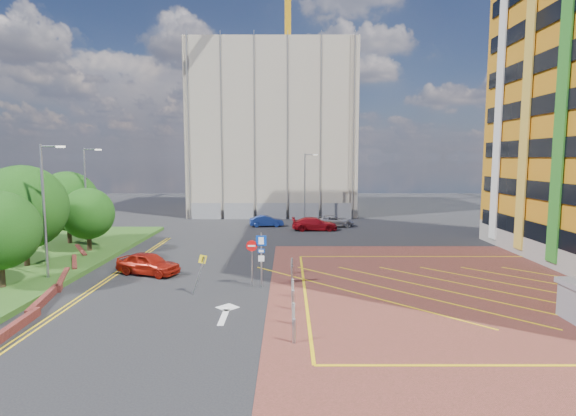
{
  "coord_description": "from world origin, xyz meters",
  "views": [
    {
      "loc": [
        2.07,
        -24.52,
        7.52
      ],
      "look_at": [
        2.05,
        2.76,
        4.45
      ],
      "focal_mm": 28.0,
      "sensor_mm": 36.0,
      "label": 1
    }
  ],
  "objects_px": {
    "tree_d": "(68,201)",
    "tree_c": "(88,214)",
    "tree_b": "(23,207)",
    "lamp_left_far": "(87,193)",
    "lamp_back": "(305,185)",
    "car_red_left": "(148,263)",
    "car_blue_back": "(266,221)",
    "car_red_back": "(315,224)",
    "warning_sign": "(200,269)",
    "sign_cluster": "(258,254)",
    "car_silver_back": "(333,221)",
    "lamp_left_near": "(45,206)"
  },
  "relations": [
    {
      "from": "lamp_back",
      "to": "car_red_back",
      "type": "height_order",
      "value": "lamp_back"
    },
    {
      "from": "tree_b",
      "to": "car_red_back",
      "type": "bearing_deg",
      "value": 39.17
    },
    {
      "from": "sign_cluster",
      "to": "car_silver_back",
      "type": "xyz_separation_m",
      "value": [
        6.69,
        22.98,
        -1.32
      ]
    },
    {
      "from": "tree_b",
      "to": "tree_c",
      "type": "height_order",
      "value": "tree_b"
    },
    {
      "from": "lamp_left_far",
      "to": "sign_cluster",
      "type": "distance_m",
      "value": 18.58
    },
    {
      "from": "tree_b",
      "to": "tree_d",
      "type": "relative_size",
      "value": 1.11
    },
    {
      "from": "sign_cluster",
      "to": "car_silver_back",
      "type": "height_order",
      "value": "sign_cluster"
    },
    {
      "from": "tree_c",
      "to": "tree_d",
      "type": "xyz_separation_m",
      "value": [
        -3.0,
        3.0,
        0.68
      ]
    },
    {
      "from": "lamp_left_far",
      "to": "warning_sign",
      "type": "distance_m",
      "value": 17.4
    },
    {
      "from": "tree_b",
      "to": "tree_c",
      "type": "relative_size",
      "value": 1.38
    },
    {
      "from": "car_red_left",
      "to": "car_red_back",
      "type": "xyz_separation_m",
      "value": [
        11.77,
        17.68,
        -0.04
      ]
    },
    {
      "from": "tree_b",
      "to": "tree_d",
      "type": "xyz_separation_m",
      "value": [
        -1.0,
        8.0,
        -0.37
      ]
    },
    {
      "from": "tree_d",
      "to": "tree_c",
      "type": "bearing_deg",
      "value": -45.0
    },
    {
      "from": "car_blue_back",
      "to": "lamp_left_near",
      "type": "bearing_deg",
      "value": 144.03
    },
    {
      "from": "lamp_left_far",
      "to": "car_blue_back",
      "type": "distance_m",
      "value": 19.03
    },
    {
      "from": "lamp_back",
      "to": "sign_cluster",
      "type": "xyz_separation_m",
      "value": [
        -3.78,
        -27.02,
        -2.41
      ]
    },
    {
      "from": "tree_d",
      "to": "lamp_back",
      "type": "relative_size",
      "value": 0.76
    },
    {
      "from": "tree_d",
      "to": "car_red_left",
      "type": "height_order",
      "value": "tree_d"
    },
    {
      "from": "warning_sign",
      "to": "tree_c",
      "type": "bearing_deg",
      "value": 135.67
    },
    {
      "from": "car_red_left",
      "to": "tree_c",
      "type": "bearing_deg",
      "value": 67.72
    },
    {
      "from": "lamp_back",
      "to": "warning_sign",
      "type": "bearing_deg",
      "value": -103.48
    },
    {
      "from": "lamp_left_near",
      "to": "car_blue_back",
      "type": "bearing_deg",
      "value": 61.35
    },
    {
      "from": "lamp_back",
      "to": "car_blue_back",
      "type": "height_order",
      "value": "lamp_back"
    },
    {
      "from": "tree_d",
      "to": "warning_sign",
      "type": "xyz_separation_m",
      "value": [
        13.75,
        -13.5,
        -2.44
      ]
    },
    {
      "from": "lamp_back",
      "to": "lamp_left_near",
      "type": "bearing_deg",
      "value": -122.4
    },
    {
      "from": "lamp_left_near",
      "to": "warning_sign",
      "type": "xyz_separation_m",
      "value": [
        9.67,
        -2.5,
        -3.23
      ]
    },
    {
      "from": "tree_d",
      "to": "car_red_back",
      "type": "distance_m",
      "value": 23.16
    },
    {
      "from": "car_blue_back",
      "to": "car_red_left",
      "type": "bearing_deg",
      "value": 154.51
    },
    {
      "from": "tree_b",
      "to": "tree_d",
      "type": "bearing_deg",
      "value": 97.13
    },
    {
      "from": "tree_d",
      "to": "warning_sign",
      "type": "height_order",
      "value": "tree_d"
    },
    {
      "from": "car_silver_back",
      "to": "lamp_back",
      "type": "bearing_deg",
      "value": 25.89
    },
    {
      "from": "lamp_left_far",
      "to": "car_red_back",
      "type": "height_order",
      "value": "lamp_left_far"
    },
    {
      "from": "lamp_left_far",
      "to": "car_red_left",
      "type": "bearing_deg",
      "value": -47.58
    },
    {
      "from": "tree_c",
      "to": "lamp_left_far",
      "type": "relative_size",
      "value": 0.61
    },
    {
      "from": "lamp_back",
      "to": "car_red_left",
      "type": "distance_m",
      "value": 26.8
    },
    {
      "from": "car_silver_back",
      "to": "lamp_left_far",
      "type": "bearing_deg",
      "value": 109.35
    },
    {
      "from": "tree_b",
      "to": "lamp_left_far",
      "type": "xyz_separation_m",
      "value": [
        1.08,
        7.0,
        0.42
      ]
    },
    {
      "from": "warning_sign",
      "to": "car_red_back",
      "type": "xyz_separation_m",
      "value": [
        7.54,
        22.03,
        -0.75
      ]
    },
    {
      "from": "sign_cluster",
      "to": "car_blue_back",
      "type": "distance_m",
      "value": 23.19
    },
    {
      "from": "warning_sign",
      "to": "car_silver_back",
      "type": "bearing_deg",
      "value": 68.31
    },
    {
      "from": "tree_c",
      "to": "tree_d",
      "type": "height_order",
      "value": "tree_d"
    },
    {
      "from": "lamp_left_far",
      "to": "car_red_back",
      "type": "relative_size",
      "value": 1.7
    },
    {
      "from": "lamp_back",
      "to": "tree_d",
      "type": "bearing_deg",
      "value": -143.91
    },
    {
      "from": "warning_sign",
      "to": "car_red_left",
      "type": "relative_size",
      "value": 0.53
    },
    {
      "from": "tree_b",
      "to": "car_red_left",
      "type": "xyz_separation_m",
      "value": [
        8.52,
        -1.14,
        -3.52
      ]
    },
    {
      "from": "car_blue_back",
      "to": "sign_cluster",
      "type": "bearing_deg",
      "value": 174.22
    },
    {
      "from": "tree_d",
      "to": "lamp_left_near",
      "type": "xyz_separation_m",
      "value": [
        4.08,
        -11.0,
        0.79
      ]
    },
    {
      "from": "lamp_left_far",
      "to": "warning_sign",
      "type": "height_order",
      "value": "lamp_left_far"
    },
    {
      "from": "sign_cluster",
      "to": "car_blue_back",
      "type": "height_order",
      "value": "sign_cluster"
    },
    {
      "from": "tree_d",
      "to": "lamp_back",
      "type": "height_order",
      "value": "lamp_back"
    }
  ]
}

